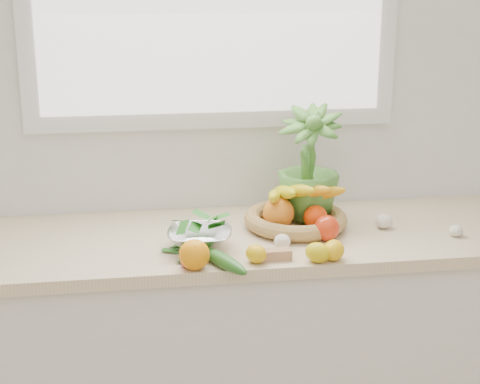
{
  "coord_description": "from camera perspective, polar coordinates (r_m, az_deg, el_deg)",
  "views": [
    {
      "loc": [
        -0.29,
        -0.31,
        1.73
      ],
      "look_at": [
        0.05,
        1.93,
        1.05
      ],
      "focal_mm": 55.0,
      "sensor_mm": 36.0,
      "label": 1
    }
  ],
  "objects": [
    {
      "name": "back_wall",
      "position": [
        2.6,
        -2.16,
        8.3
      ],
      "size": [
        4.5,
        0.02,
        2.7
      ],
      "primitive_type": "cube",
      "color": "white",
      "rests_on": "ground"
    },
    {
      "name": "counter_cabinet",
      "position": [
        2.62,
        -1.18,
        -13.01
      ],
      "size": [
        2.2,
        0.58,
        0.86
      ],
      "primitive_type": "cube",
      "color": "silver",
      "rests_on": "ground"
    },
    {
      "name": "countertop",
      "position": [
        2.43,
        -1.24,
        -3.76
      ],
      "size": [
        2.24,
        0.62,
        0.04
      ],
      "primitive_type": "cube",
      "color": "beige",
      "rests_on": "counter_cabinet"
    },
    {
      "name": "orange_loose",
      "position": [
        2.14,
        -3.56,
        -4.88
      ],
      "size": [
        0.1,
        0.1,
        0.09
      ],
      "primitive_type": "sphere",
      "rotation": [
        0.0,
        0.0,
        -0.09
      ],
      "color": "orange",
      "rests_on": "countertop"
    },
    {
      "name": "lemon_a",
      "position": [
        2.19,
        1.25,
        -4.81
      ],
      "size": [
        0.08,
        0.09,
        0.06
      ],
      "primitive_type": "ellipsoid",
      "rotation": [
        0.0,
        0.0,
        0.54
      ],
      "color": "#ECB40C",
      "rests_on": "countertop"
    },
    {
      "name": "lemon_b",
      "position": [
        2.22,
        7.29,
        -4.5
      ],
      "size": [
        0.09,
        0.1,
        0.06
      ],
      "primitive_type": "ellipsoid",
      "rotation": [
        0.0,
        0.0,
        -0.53
      ],
      "color": "#EEB20C",
      "rests_on": "countertop"
    },
    {
      "name": "lemon_c",
      "position": [
        2.2,
        6.04,
        -4.69
      ],
      "size": [
        0.1,
        0.09,
        0.06
      ],
      "primitive_type": "ellipsoid",
      "rotation": [
        0.0,
        0.0,
        0.94
      ],
      "color": "#DABB0B",
      "rests_on": "countertop"
    },
    {
      "name": "apple",
      "position": [
        2.37,
        6.74,
        -2.8
      ],
      "size": [
        0.1,
        0.1,
        0.08
      ],
      "primitive_type": "sphere",
      "rotation": [
        0.0,
        0.0,
        -0.28
      ],
      "color": "red",
      "rests_on": "countertop"
    },
    {
      "name": "ginger",
      "position": [
        2.22,
        2.72,
        -4.87
      ],
      "size": [
        0.1,
        0.04,
        0.03
      ],
      "primitive_type": "cube",
      "rotation": [
        0.0,
        0.0,
        0.01
      ],
      "color": "tan",
      "rests_on": "countertop"
    },
    {
      "name": "garlic_a",
      "position": [
        2.5,
        16.41,
        -2.9
      ],
      "size": [
        0.05,
        0.05,
        0.04
      ],
      "primitive_type": "ellipsoid",
      "rotation": [
        0.0,
        0.0,
        0.11
      ],
      "color": "silver",
      "rests_on": "countertop"
    },
    {
      "name": "garlic_b",
      "position": [
        2.52,
        11.1,
        -2.24
      ],
      "size": [
        0.07,
        0.07,
        0.05
      ],
      "primitive_type": "ellipsoid",
      "rotation": [
        0.0,
        0.0,
        -0.17
      ],
      "color": "silver",
      "rests_on": "countertop"
    },
    {
      "name": "garlic_c",
      "position": [
        2.3,
        3.3,
        -3.83
      ],
      "size": [
        0.07,
        0.07,
        0.04
      ],
      "primitive_type": "ellipsoid",
      "rotation": [
        0.0,
        0.0,
        -0.36
      ],
      "color": "white",
      "rests_on": "countertop"
    },
    {
      "name": "cucumber",
      "position": [
        2.15,
        -1.32,
        -5.35
      ],
      "size": [
        0.14,
        0.23,
        0.04
      ],
      "primitive_type": "ellipsoid",
      "rotation": [
        0.0,
        0.0,
        0.46
      ],
      "color": "#1D5719",
      "rests_on": "countertop"
    },
    {
      "name": "radish",
      "position": [
        2.17,
        -4.27,
        -5.47
      ],
      "size": [
        0.04,
        0.04,
        0.03
      ],
      "primitive_type": "sphere",
      "rotation": [
        0.0,
        0.0,
        -0.29
      ],
      "color": "#D01A53",
      "rests_on": "countertop"
    },
    {
      "name": "potted_herb",
      "position": [
        2.49,
        5.34,
        2.29
      ],
      "size": [
        0.28,
        0.28,
        0.39
      ],
      "primitive_type": "imported",
      "rotation": [
        0.0,
        0.0,
        -0.37
      ],
      "color": "#4B8932",
      "rests_on": "countertop"
    },
    {
      "name": "fruit_basket",
      "position": [
        2.48,
        4.26,
        -1.64
      ],
      "size": [
        0.46,
        0.46,
        0.18
      ],
      "color": "tan",
      "rests_on": "countertop"
    },
    {
      "name": "colander_with_spinach",
      "position": [
        2.28,
        -3.15,
        -3.17
      ],
      "size": [
        0.23,
        0.23,
        0.11
      ],
      "color": "silver",
      "rests_on": "countertop"
    }
  ]
}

